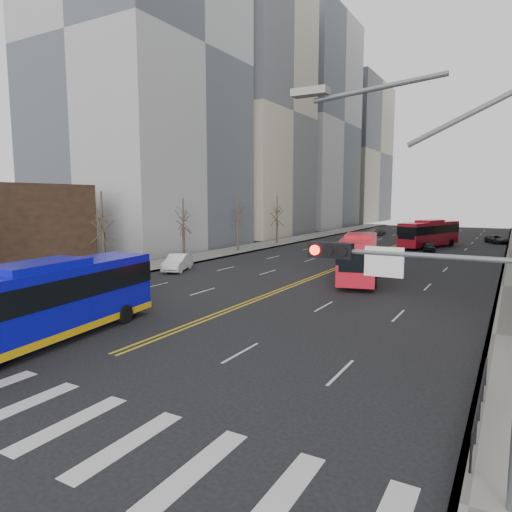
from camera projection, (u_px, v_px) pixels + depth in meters
ground at (0, 398)px, 15.50m from camera, size 220.00×220.00×0.00m
sidewalk_left at (250, 248)px, 62.39m from camera, size 5.00×130.00×0.15m
crosswalk at (0, 398)px, 15.50m from camera, size 26.70×4.00×0.01m
centerline at (390, 248)px, 62.91m from camera, size 0.55×100.00×0.01m
office_towers at (417, 88)px, 71.50m from camera, size 83.00×134.00×58.00m
signal_mast at (451, 287)px, 9.85m from camera, size 5.37×0.37×9.39m
pedestrian_railing at (480, 399)px, 13.55m from camera, size 0.06×6.06×1.02m
street_trees at (276, 216)px, 48.20m from camera, size 35.20×47.20×7.60m
blue_bus at (41, 301)px, 21.19m from camera, size 4.63×13.62×3.86m
red_bus_near at (359, 254)px, 38.28m from camera, size 5.81×12.51×3.84m
red_bus_far at (429, 232)px, 63.28m from camera, size 6.51×12.38×3.82m
car_white at (178, 262)px, 42.81m from camera, size 3.29×5.08×1.58m
car_dark_mid at (429, 246)px, 58.87m from camera, size 2.12×3.86×1.24m
car_silver at (374, 232)px, 83.17m from camera, size 3.96×5.54×1.49m
car_dark_far at (496, 239)px, 69.05m from camera, size 3.68×4.92×1.24m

